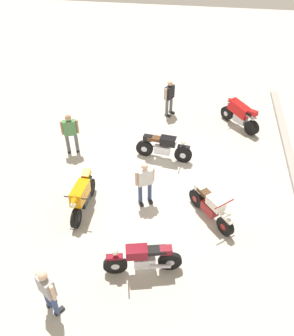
# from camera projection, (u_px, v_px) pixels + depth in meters

# --- Properties ---
(ground_plane) EXTENTS (40.00, 40.00, 0.00)m
(ground_plane) POSITION_uv_depth(u_px,v_px,m) (160.00, 185.00, 12.25)
(ground_plane) COLOR #B7B2A8
(motorcycle_maroon_cruiser) EXTENTS (0.74, 2.07, 1.09)m
(motorcycle_maroon_cruiser) POSITION_uv_depth(u_px,v_px,m) (143.00, 259.00, 9.38)
(motorcycle_maroon_cruiser) COLOR black
(motorcycle_maroon_cruiser) RESTS_ON ground
(motorcycle_black_cruiser) EXTENTS (0.72, 2.09, 1.09)m
(motorcycle_black_cruiser) POSITION_uv_depth(u_px,v_px,m) (164.00, 147.00, 13.02)
(motorcycle_black_cruiser) COLOR black
(motorcycle_black_cruiser) RESTS_ON ground
(motorcycle_red_sportbike) EXTENTS (1.53, 1.49, 1.14)m
(motorcycle_red_sportbike) POSITION_uv_depth(u_px,v_px,m) (240.00, 114.00, 14.57)
(motorcycle_red_sportbike) COLOR black
(motorcycle_red_sportbike) RESTS_ON ground
(motorcycle_cream_vintage) EXTENTS (1.60, 1.38, 1.07)m
(motorcycle_cream_vintage) POSITION_uv_depth(u_px,v_px,m) (211.00, 207.00, 10.82)
(motorcycle_cream_vintage) COLOR black
(motorcycle_cream_vintage) RESTS_ON ground
(motorcycle_orange_sportbike) EXTENTS (1.95, 0.70, 1.14)m
(motorcycle_orange_sportbike) POSITION_uv_depth(u_px,v_px,m) (82.00, 196.00, 11.03)
(motorcycle_orange_sportbike) COLOR black
(motorcycle_orange_sportbike) RESTS_ON ground
(person_in_white_shirt) EXTENTS (0.47, 0.60, 1.61)m
(person_in_white_shirt) POSITION_uv_depth(u_px,v_px,m) (145.00, 181.00, 11.07)
(person_in_white_shirt) COLOR #384772
(person_in_white_shirt) RESTS_ON ground
(person_in_green_shirt) EXTENTS (0.42, 0.64, 1.65)m
(person_in_green_shirt) POSITION_uv_depth(u_px,v_px,m) (70.00, 132.00, 13.03)
(person_in_green_shirt) COLOR #59595B
(person_in_green_shirt) RESTS_ON ground
(person_in_gray_shirt) EXTENTS (0.48, 0.57, 1.57)m
(person_in_gray_shirt) POSITION_uv_depth(u_px,v_px,m) (47.00, 290.00, 8.29)
(person_in_gray_shirt) COLOR #384772
(person_in_gray_shirt) RESTS_ON ground
(person_in_black_shirt) EXTENTS (0.58, 0.47, 1.58)m
(person_in_black_shirt) POSITION_uv_depth(u_px,v_px,m) (169.00, 96.00, 15.09)
(person_in_black_shirt) COLOR #59595B
(person_in_black_shirt) RESTS_ON ground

